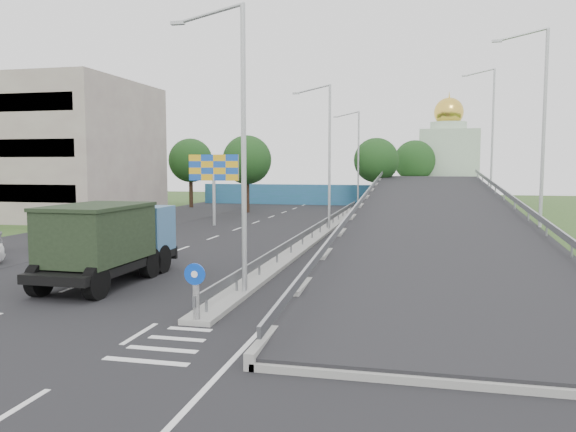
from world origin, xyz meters
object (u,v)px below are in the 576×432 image
(parked_car_e, at_px, (114,217))
(church, at_px, (448,160))
(lamp_post_near, at_px, (238,134))
(lamp_post_far, at_px, (357,154))
(parked_car_c, at_px, (84,230))
(parked_car_d, at_px, (112,222))
(dump_truck, at_px, (110,239))
(sign_bollard, at_px, (196,291))
(lamp_post_mid, at_px, (327,149))
(billboard, at_px, (214,172))

(parked_car_e, bearing_deg, church, 60.65)
(lamp_post_near, distance_m, lamp_post_far, 40.00)
(lamp_post_near, bearing_deg, parked_car_c, 141.18)
(lamp_post_near, distance_m, parked_car_d, 21.32)
(lamp_post_far, height_order, church, church)
(lamp_post_near, height_order, dump_truck, lamp_post_near)
(sign_bollard, xyz_separation_m, lamp_post_mid, (0.11, 23.83, 4.77))
(dump_truck, bearing_deg, lamp_post_mid, 73.49)
(billboard, xyz_separation_m, parked_car_e, (-6.66, -3.31, -3.35))
(lamp_post_near, xyz_separation_m, church, (9.89, 54.00, -0.50))
(lamp_post_mid, xyz_separation_m, parked_car_e, (-15.77, -1.31, -4.98))
(billboard, height_order, parked_car_c, billboard)
(billboard, distance_m, parked_car_d, 8.91)
(parked_car_e, bearing_deg, dump_truck, -53.72)
(lamp_post_mid, distance_m, parked_car_e, 16.59)
(parked_car_c, bearing_deg, church, 67.98)
(billboard, relative_size, parked_car_c, 0.89)
(parked_car_d, bearing_deg, lamp_post_near, -44.71)
(sign_bollard, height_order, lamp_post_mid, lamp_post_mid)
(sign_bollard, relative_size, dump_truck, 0.23)
(lamp_post_mid, bearing_deg, church, 73.78)
(dump_truck, bearing_deg, lamp_post_far, 82.11)
(church, distance_m, parked_car_c, 49.40)
(billboard, xyz_separation_m, parked_car_d, (-4.85, -6.68, -3.35))
(lamp_post_far, bearing_deg, dump_truck, -98.50)
(parked_car_d, distance_m, parked_car_e, 3.82)
(lamp_post_mid, relative_size, billboard, 1.83)
(lamp_post_mid, relative_size, lamp_post_far, 1.00)
(lamp_post_mid, xyz_separation_m, lamp_post_far, (0.00, 20.00, 0.00))
(lamp_post_near, bearing_deg, parked_car_e, 130.16)
(sign_bollard, distance_m, lamp_post_near, 6.12)
(lamp_post_near, xyz_separation_m, parked_car_c, (-12.94, 10.42, -4.95))
(sign_bollard, bearing_deg, lamp_post_far, 89.86)
(church, xyz_separation_m, dump_truck, (-15.69, -52.84, -3.54))
(sign_bollard, height_order, parked_car_c, sign_bollard)
(lamp_post_mid, bearing_deg, dump_truck, -107.12)
(parked_car_e, bearing_deg, lamp_post_far, 60.15)
(dump_truck, xyz_separation_m, parked_car_e, (-9.97, 17.53, -0.94))
(parked_car_d, relative_size, parked_car_e, 1.18)
(billboard, bearing_deg, lamp_post_near, -67.51)
(lamp_post_far, bearing_deg, lamp_post_near, -90.00)
(dump_truck, distance_m, parked_car_c, 11.73)
(lamp_post_near, height_order, lamp_post_far, same)
(lamp_post_far, bearing_deg, billboard, -116.84)
(lamp_post_far, relative_size, billboard, 1.83)
(lamp_post_near, relative_size, parked_car_e, 2.07)
(lamp_post_mid, height_order, lamp_post_far, same)
(sign_bollard, xyz_separation_m, parked_car_c, (-12.83, 14.24, -0.17))
(parked_car_c, relative_size, parked_car_e, 1.27)
(lamp_post_mid, relative_size, parked_car_c, 1.63)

